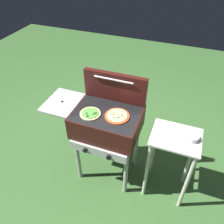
{
  "coord_description": "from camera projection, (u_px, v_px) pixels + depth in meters",
  "views": [
    {
      "loc": [
        0.61,
        -1.49,
        2.26
      ],
      "look_at": [
        0.05,
        0.0,
        0.92
      ],
      "focal_mm": 35.96,
      "sensor_mm": 36.0,
      "label": 1
    }
  ],
  "objects": [
    {
      "name": "ground_plane",
      "position": [
        108.0,
        170.0,
        2.69
      ],
      "size": [
        8.0,
        8.0,
        0.0
      ],
      "primitive_type": "plane",
      "color": "#38602D"
    },
    {
      "name": "grill",
      "position": [
        106.0,
        124.0,
        2.2
      ],
      "size": [
        0.96,
        0.53,
        0.9
      ],
      "color": "#38110F",
      "rests_on": "ground_plane"
    },
    {
      "name": "grill_lid_open",
      "position": [
        115.0,
        87.0,
        2.17
      ],
      "size": [
        0.63,
        0.08,
        0.3
      ],
      "color": "#38110F",
      "rests_on": "grill"
    },
    {
      "name": "pizza_cheese",
      "position": [
        117.0,
        116.0,
        2.06
      ],
      "size": [
        0.23,
        0.23,
        0.03
      ],
      "color": "#C64723",
      "rests_on": "grill"
    },
    {
      "name": "pizza_veggie",
      "position": [
        90.0,
        114.0,
        2.08
      ],
      "size": [
        0.19,
        0.19,
        0.04
      ],
      "color": "#E0C17F",
      "rests_on": "grill"
    },
    {
      "name": "prep_table",
      "position": [
        172.0,
        154.0,
        2.14
      ],
      "size": [
        0.44,
        0.36,
        0.82
      ],
      "color": "beige",
      "rests_on": "ground_plane"
    },
    {
      "name": "topping_bowl_near",
      "position": [
        192.0,
        137.0,
        1.95
      ],
      "size": [
        0.12,
        0.12,
        0.04
      ],
      "color": "silver",
      "rests_on": "prep_table"
    }
  ]
}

